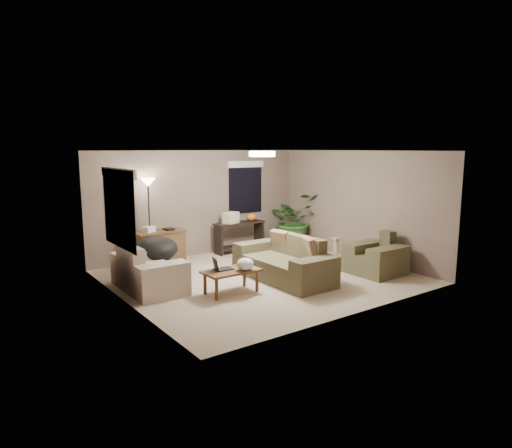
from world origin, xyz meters
TOP-DOWN VIEW (x-y plane):
  - room_shell at (0.00, 0.00)m, footprint 5.50×5.50m
  - main_sofa at (0.28, -0.37)m, footprint 0.95×2.20m
  - throw_pillows at (0.54, -0.37)m, footprint 0.38×1.39m
  - loveseat at (-2.17, 0.57)m, footprint 0.90×1.60m
  - armchair at (2.08, -1.13)m, footprint 0.95×1.00m
  - coffee_table at (-1.04, -0.50)m, footprint 1.00×0.55m
  - laptop at (-1.21, -0.40)m, footprint 0.39×0.25m
  - plastic_bag at (-0.84, -0.65)m, footprint 0.33×0.30m
  - desk at (-1.22, 2.16)m, footprint 1.10×0.50m
  - desk_papers at (-1.37, 2.15)m, footprint 0.71×0.31m
  - console_table at (0.88, 2.14)m, footprint 1.30×0.40m
  - pumpkin at (1.23, 2.14)m, footprint 0.25×0.25m
  - cardboard_box at (0.63, 2.14)m, footprint 0.42×0.37m
  - papasan_chair at (-1.68, 1.32)m, footprint 0.91×0.91m
  - floor_lamp at (-1.42, 2.22)m, footprint 0.32×0.32m
  - ceiling_fixture at (0.00, 0.00)m, footprint 0.50×0.50m
  - houseplant at (2.38, 1.85)m, footprint 1.28×1.42m
  - cat_scratching_post at (2.32, 0.24)m, footprint 0.32×0.32m
  - window_left at (-2.73, 0.30)m, footprint 0.05×1.56m
  - window_back at (1.30, 2.48)m, footprint 1.06×0.05m

SIDE VIEW (x-z plane):
  - cat_scratching_post at x=2.32m, z-range -0.04..0.46m
  - main_sofa at x=0.28m, z-range -0.13..0.72m
  - loveseat at x=-2.17m, z-range -0.13..0.72m
  - armchair at x=2.08m, z-range -0.13..0.72m
  - coffee_table at x=-1.04m, z-range 0.15..0.57m
  - desk at x=-1.22m, z-range 0.00..0.75m
  - console_table at x=0.88m, z-range 0.06..0.81m
  - papasan_chair at x=-1.68m, z-range 0.07..0.86m
  - laptop at x=-1.21m, z-range 0.36..0.60m
  - plastic_bag at x=-0.84m, z-range 0.42..0.64m
  - houseplant at x=2.38m, z-range 0.00..1.11m
  - throw_pillows at x=0.54m, z-range 0.42..0.88m
  - desk_papers at x=-1.37m, z-range 0.74..0.86m
  - pumpkin at x=1.23m, z-range 0.75..0.94m
  - cardboard_box at x=0.63m, z-range 0.75..1.02m
  - room_shell at x=0.00m, z-range -1.50..4.00m
  - floor_lamp at x=-1.42m, z-range 0.64..2.55m
  - window_left at x=-2.73m, z-range 1.12..2.45m
  - window_back at x=1.30m, z-range 1.12..2.45m
  - ceiling_fixture at x=0.00m, z-range 2.39..2.49m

